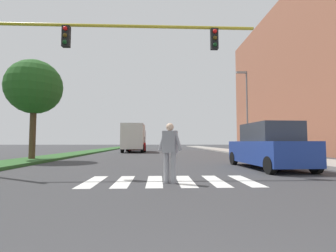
{
  "coord_description": "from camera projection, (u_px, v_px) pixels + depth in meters",
  "views": [
    {
      "loc": [
        -0.36,
        -0.93,
        1.16
      ],
      "look_at": [
        0.44,
        18.46,
        2.42
      ],
      "focal_mm": 26.09,
      "sensor_mm": 36.0,
      "label": 1
    }
  ],
  "objects": [
    {
      "name": "ground_plane",
      "position": [
        161.0,
        151.0,
        30.78
      ],
      "size": [
        140.0,
        140.0,
        0.0
      ],
      "primitive_type": "plane",
      "color": "#38383A"
    },
    {
      "name": "crosswalk",
      "position": [
        170.0,
        181.0,
        7.18
      ],
      "size": [
        4.95,
        2.2,
        0.01
      ],
      "color": "silver",
      "rests_on": "ground_plane"
    },
    {
      "name": "median_strip",
      "position": [
        94.0,
        151.0,
        28.47
      ],
      "size": [
        2.45,
        64.0,
        0.15
      ],
      "primitive_type": "cube",
      "color": "#2D5B28",
      "rests_on": "ground_plane"
    },
    {
      "name": "tree_mid",
      "position": [
        34.0,
        87.0,
        14.97
      ],
      "size": [
        3.31,
        3.31,
        6.04
      ],
      "color": "#4C3823",
      "rests_on": "median_strip"
    },
    {
      "name": "sidewalk_right",
      "position": [
        230.0,
        151.0,
        29.13
      ],
      "size": [
        3.0,
        64.0,
        0.15
      ],
      "primitive_type": "cube",
      "color": "#9E9991",
      "rests_on": "ground_plane"
    },
    {
      "name": "traffic_light_gantry",
      "position": [
        67.0,
        54.0,
        9.1
      ],
      "size": [
        10.29,
        0.3,
        6.0
      ],
      "color": "gold",
      "rests_on": "median_strip"
    },
    {
      "name": "street_lamp_right",
      "position": [
        246.0,
        104.0,
        22.3
      ],
      "size": [
        1.02,
        0.24,
        7.5
      ],
      "color": "slate",
      "rests_on": "sidewalk_right"
    },
    {
      "name": "pedestrian_performer",
      "position": [
        170.0,
        150.0,
        6.89
      ],
      "size": [
        0.7,
        0.43,
        1.69
      ],
      "color": "gray",
      "rests_on": "ground_plane"
    },
    {
      "name": "suv_crossing",
      "position": [
        268.0,
        147.0,
        10.62
      ],
      "size": [
        2.14,
        4.67,
        1.97
      ],
      "color": "navy",
      "rests_on": "ground_plane"
    },
    {
      "name": "sedan_midblock",
      "position": [
        137.0,
        145.0,
        28.44
      ],
      "size": [
        2.22,
        4.64,
        1.76
      ],
      "color": "maroon",
      "rests_on": "ground_plane"
    },
    {
      "name": "truck_box_delivery",
      "position": [
        134.0,
        138.0,
        27.75
      ],
      "size": [
        2.4,
        6.2,
        3.1
      ],
      "color": "#B7B7BC",
      "rests_on": "ground_plane"
    }
  ]
}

